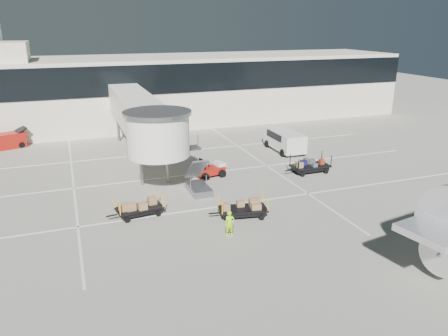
{
  "coord_description": "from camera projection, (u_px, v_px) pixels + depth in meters",
  "views": [
    {
      "loc": [
        -9.89,
        -23.68,
        11.79
      ],
      "look_at": [
        0.22,
        4.03,
        2.0
      ],
      "focal_mm": 35.0,
      "sensor_mm": 36.0,
      "label": 1
    }
  ],
  "objects": [
    {
      "name": "suitcase_cart",
      "position": [
        310.0,
        166.0,
        36.12
      ],
      "size": [
        3.91,
        1.61,
        1.53
      ],
      "rotation": [
        0.0,
        0.0,
        0.01
      ],
      "color": "black",
      "rests_on": "ground"
    },
    {
      "name": "ground_worker",
      "position": [
        230.0,
        224.0,
        25.21
      ],
      "size": [
        0.64,
        0.49,
        1.58
      ],
      "primitive_type": "imported",
      "rotation": [
        0.0,
        0.0,
        -0.21
      ],
      "color": "#9BE818",
      "rests_on": "ground"
    },
    {
      "name": "terminal",
      "position": [
        147.0,
        90.0,
        53.34
      ],
      "size": [
        64.0,
        12.11,
        15.2
      ],
      "color": "silver",
      "rests_on": "ground"
    },
    {
      "name": "ground",
      "position": [
        242.0,
        216.0,
        28.05
      ],
      "size": [
        140.0,
        140.0,
        0.0
      ],
      "primitive_type": "plane",
      "color": "#A9A397",
      "rests_on": "ground"
    },
    {
      "name": "box_cart_far",
      "position": [
        141.0,
        207.0,
        28.06
      ],
      "size": [
        3.66,
        1.85,
        1.4
      ],
      "rotation": [
        0.0,
        0.0,
        0.14
      ],
      "color": "black",
      "rests_on": "ground"
    },
    {
      "name": "minivan",
      "position": [
        284.0,
        139.0,
        42.23
      ],
      "size": [
        2.35,
        5.21,
        1.96
      ],
      "rotation": [
        0.0,
        0.0,
        -0.01
      ],
      "color": "silver",
      "rests_on": "ground"
    },
    {
      "name": "box_cart_near",
      "position": [
        240.0,
        209.0,
        27.81
      ],
      "size": [
        3.81,
        1.99,
        1.46
      ],
      "rotation": [
        0.0,
        0.0,
        -0.17
      ],
      "color": "black",
      "rests_on": "ground"
    },
    {
      "name": "lane_markings",
      "position": [
        192.0,
        173.0,
        36.15
      ],
      "size": [
        40.0,
        30.0,
        0.02
      ],
      "color": "white",
      "rests_on": "ground"
    },
    {
      "name": "jet_bridge",
      "position": [
        143.0,
        118.0,
        36.34
      ],
      "size": [
        5.7,
        20.4,
        6.03
      ],
      "color": "white",
      "rests_on": "ground"
    },
    {
      "name": "baggage_tug",
      "position": [
        211.0,
        170.0,
        35.19
      ],
      "size": [
        2.54,
        1.87,
        1.56
      ],
      "rotation": [
        0.0,
        0.0,
        0.18
      ],
      "color": "maroon",
      "rests_on": "ground"
    },
    {
      "name": "belt_loader",
      "position": [
        4.0,
        141.0,
        42.98
      ],
      "size": [
        4.34,
        2.76,
        1.96
      ],
      "rotation": [
        0.0,
        0.0,
        0.34
      ],
      "color": "maroon",
      "rests_on": "ground"
    }
  ]
}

